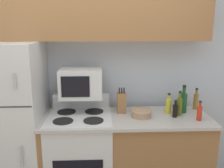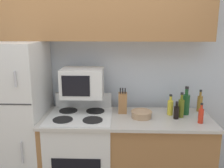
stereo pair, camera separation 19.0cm
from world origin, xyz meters
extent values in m
cube|color=silver|center=(0.00, 0.72, 1.27)|extent=(8.00, 0.05, 2.55)
cube|color=#9E6B3D|center=(0.37, 0.30, 0.45)|extent=(1.73, 0.59, 0.91)
cube|color=#BCB7AD|center=(0.37, 0.28, 0.92)|extent=(1.73, 0.63, 0.03)
cube|color=silver|center=(-0.86, 0.34, 0.85)|extent=(0.73, 0.68, 1.70)
cylinder|color=#B7B7BC|center=(-0.63, -0.01, 1.39)|extent=(0.02, 0.02, 0.14)
cylinder|color=#B7B7BC|center=(-0.63, -0.01, 0.68)|extent=(0.02, 0.02, 0.22)
cube|color=#9E6B3D|center=(0.00, 0.53, 1.98)|extent=(2.46, 0.33, 0.56)
cube|color=silver|center=(-0.12, 0.28, 0.47)|extent=(0.65, 0.59, 0.95)
cube|color=#2D2D2D|center=(-0.12, 0.28, 0.94)|extent=(0.63, 0.57, 0.01)
cube|color=silver|center=(-0.12, 0.56, 1.03)|extent=(0.63, 0.06, 0.16)
cylinder|color=black|center=(-0.26, 0.15, 0.95)|extent=(0.20, 0.20, 0.01)
cylinder|color=black|center=(0.03, 0.15, 0.95)|extent=(0.20, 0.20, 0.01)
cylinder|color=black|center=(-0.26, 0.41, 0.95)|extent=(0.20, 0.20, 0.01)
cylinder|color=black|center=(0.03, 0.41, 0.95)|extent=(0.20, 0.20, 0.01)
cube|color=silver|center=(-0.10, 0.42, 1.26)|extent=(0.44, 0.30, 0.30)
cube|color=black|center=(-0.14, 0.27, 1.26)|extent=(0.28, 0.01, 0.21)
cube|color=#9E6B3D|center=(0.33, 0.42, 1.05)|extent=(0.09, 0.11, 0.21)
cylinder|color=black|center=(0.30, 0.41, 1.18)|extent=(0.01, 0.01, 0.06)
cylinder|color=black|center=(0.33, 0.41, 1.18)|extent=(0.01, 0.01, 0.06)
cylinder|color=black|center=(0.35, 0.41, 1.18)|extent=(0.01, 0.01, 0.06)
cylinder|color=tan|center=(0.52, 0.27, 0.97)|extent=(0.20, 0.20, 0.06)
torus|color=tan|center=(0.52, 0.27, 1.00)|extent=(0.21, 0.21, 0.01)
cylinder|color=black|center=(0.86, 0.25, 1.00)|extent=(0.05, 0.05, 0.13)
cylinder|color=black|center=(0.86, 0.25, 1.08)|extent=(0.02, 0.02, 0.04)
cylinder|color=black|center=(0.86, 0.25, 1.11)|extent=(0.03, 0.03, 0.01)
cylinder|color=red|center=(1.07, 0.15, 1.01)|extent=(0.05, 0.05, 0.14)
cylinder|color=red|center=(1.07, 0.15, 1.10)|extent=(0.02, 0.02, 0.04)
cylinder|color=black|center=(1.07, 0.15, 1.13)|extent=(0.02, 0.03, 0.02)
cylinder|color=#5B6619|center=(0.92, 0.30, 1.03)|extent=(0.06, 0.06, 0.18)
cylinder|color=#5B6619|center=(0.92, 0.30, 1.15)|extent=(0.03, 0.03, 0.06)
cylinder|color=black|center=(0.92, 0.30, 1.19)|extent=(0.03, 0.03, 0.02)
cylinder|color=olive|center=(1.16, 0.49, 1.02)|extent=(0.06, 0.06, 0.17)
cylinder|color=olive|center=(1.16, 0.49, 1.13)|extent=(0.03, 0.03, 0.05)
cylinder|color=black|center=(1.16, 0.49, 1.17)|extent=(0.03, 0.03, 0.02)
cylinder|color=#194C23|center=(0.99, 0.39, 1.04)|extent=(0.08, 0.08, 0.21)
cylinder|color=#194C23|center=(0.99, 0.39, 1.18)|extent=(0.03, 0.03, 0.07)
cylinder|color=black|center=(0.99, 0.39, 1.23)|extent=(0.04, 0.04, 0.02)
cylinder|color=gold|center=(0.82, 0.36, 1.02)|extent=(0.06, 0.06, 0.15)
cylinder|color=gold|center=(0.82, 0.36, 1.12)|extent=(0.03, 0.03, 0.05)
cylinder|color=black|center=(0.82, 0.36, 1.15)|extent=(0.03, 0.03, 0.02)
camera|label=1|loc=(0.11, -2.13, 1.87)|focal=40.00mm
camera|label=2|loc=(0.30, -2.13, 1.87)|focal=40.00mm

